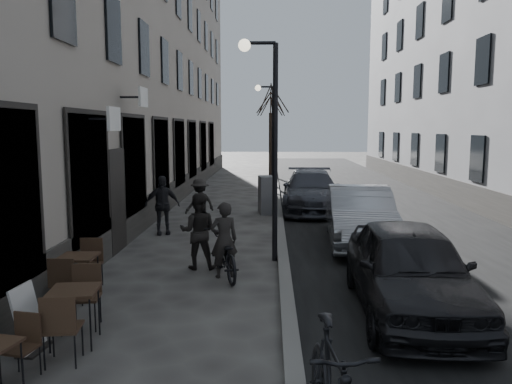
{
  "coord_description": "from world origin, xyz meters",
  "views": [
    {
      "loc": [
        -0.11,
        -5.48,
        3.11
      ],
      "look_at": [
        -0.4,
        4.7,
        1.8
      ],
      "focal_mm": 35.0,
      "sensor_mm": 36.0,
      "label": 1
    }
  ],
  "objects_px": {
    "tree_near": "(271,98)",
    "pedestrian_mid": "(200,204)",
    "utility_cabinet": "(266,195)",
    "pedestrian_near": "(198,231)",
    "bistro_set_c": "(78,272)",
    "tree_far": "(271,104)",
    "bicycle": "(224,254)",
    "pedestrian_far": "(162,205)",
    "streetlamp_far": "(269,127)",
    "bistro_set_b": "(75,311)",
    "car_mid": "(360,216)",
    "sign_board": "(29,325)",
    "car_near": "(409,269)",
    "car_far": "(311,191)",
    "streetlamp_near": "(268,126)"
  },
  "relations": [
    {
      "from": "tree_near",
      "to": "pedestrian_mid",
      "type": "height_order",
      "value": "tree_near"
    },
    {
      "from": "utility_cabinet",
      "to": "pedestrian_near",
      "type": "bearing_deg",
      "value": -110.38
    },
    {
      "from": "tree_near",
      "to": "bistro_set_c",
      "type": "distance_m",
      "value": 18.56
    },
    {
      "from": "tree_far",
      "to": "pedestrian_near",
      "type": "bearing_deg",
      "value": -94.23
    },
    {
      "from": "tree_near",
      "to": "bicycle",
      "type": "relative_size",
      "value": 3.07
    },
    {
      "from": "pedestrian_far",
      "to": "streetlamp_far",
      "type": "bearing_deg",
      "value": 53.99
    },
    {
      "from": "bistro_set_b",
      "to": "car_mid",
      "type": "relative_size",
      "value": 0.36
    },
    {
      "from": "car_mid",
      "to": "sign_board",
      "type": "bearing_deg",
      "value": -126.73
    },
    {
      "from": "pedestrian_far",
      "to": "car_near",
      "type": "bearing_deg",
      "value": -65.26
    },
    {
      "from": "bistro_set_c",
      "to": "pedestrian_mid",
      "type": "height_order",
      "value": "pedestrian_mid"
    },
    {
      "from": "car_mid",
      "to": "car_far",
      "type": "xyz_separation_m",
      "value": [
        -0.87,
        5.43,
        -0.02
      ]
    },
    {
      "from": "streetlamp_near",
      "to": "pedestrian_mid",
      "type": "relative_size",
      "value": 3.28
    },
    {
      "from": "bicycle",
      "to": "pedestrian_mid",
      "type": "xyz_separation_m",
      "value": [
        -1.23,
        5.13,
        0.29
      ]
    },
    {
      "from": "bistro_set_b",
      "to": "bicycle",
      "type": "bearing_deg",
      "value": 53.49
    },
    {
      "from": "sign_board",
      "to": "tree_far",
      "type": "bearing_deg",
      "value": 87.66
    },
    {
      "from": "streetlamp_near",
      "to": "car_far",
      "type": "distance_m",
      "value": 7.79
    },
    {
      "from": "pedestrian_mid",
      "to": "bicycle",
      "type": "bearing_deg",
      "value": 63.87
    },
    {
      "from": "tree_far",
      "to": "streetlamp_far",
      "type": "bearing_deg",
      "value": -90.46
    },
    {
      "from": "streetlamp_near",
      "to": "streetlamp_far",
      "type": "distance_m",
      "value": 12.0
    },
    {
      "from": "pedestrian_mid",
      "to": "car_near",
      "type": "bearing_deg",
      "value": 83.11
    },
    {
      "from": "utility_cabinet",
      "to": "bicycle",
      "type": "xyz_separation_m",
      "value": [
        -0.82,
        -7.88,
        -0.2
      ]
    },
    {
      "from": "car_near",
      "to": "car_mid",
      "type": "relative_size",
      "value": 0.96
    },
    {
      "from": "streetlamp_near",
      "to": "utility_cabinet",
      "type": "height_order",
      "value": "streetlamp_near"
    },
    {
      "from": "pedestrian_mid",
      "to": "car_far",
      "type": "distance_m",
      "value": 5.08
    },
    {
      "from": "streetlamp_far",
      "to": "tree_far",
      "type": "height_order",
      "value": "tree_far"
    },
    {
      "from": "streetlamp_far",
      "to": "pedestrian_far",
      "type": "distance_m",
      "value": 9.92
    },
    {
      "from": "streetlamp_near",
      "to": "tree_far",
      "type": "relative_size",
      "value": 0.89
    },
    {
      "from": "bicycle",
      "to": "tree_far",
      "type": "bearing_deg",
      "value": -110.6
    },
    {
      "from": "bistro_set_c",
      "to": "sign_board",
      "type": "distance_m",
      "value": 2.17
    },
    {
      "from": "pedestrian_near",
      "to": "car_far",
      "type": "xyz_separation_m",
      "value": [
        3.14,
        7.93,
        -0.09
      ]
    },
    {
      "from": "utility_cabinet",
      "to": "pedestrian_near",
      "type": "height_order",
      "value": "pedestrian_near"
    },
    {
      "from": "bistro_set_b",
      "to": "utility_cabinet",
      "type": "xyz_separation_m",
      "value": [
        2.67,
        11.2,
        0.19
      ]
    },
    {
      "from": "pedestrian_near",
      "to": "car_near",
      "type": "relative_size",
      "value": 0.38
    },
    {
      "from": "utility_cabinet",
      "to": "pedestrian_far",
      "type": "height_order",
      "value": "pedestrian_far"
    },
    {
      "from": "pedestrian_near",
      "to": "car_mid",
      "type": "distance_m",
      "value": 4.72
    },
    {
      "from": "bistro_set_c",
      "to": "bicycle",
      "type": "distance_m",
      "value": 2.9
    },
    {
      "from": "tree_far",
      "to": "car_far",
      "type": "bearing_deg",
      "value": -83.65
    },
    {
      "from": "bicycle",
      "to": "utility_cabinet",
      "type": "bearing_deg",
      "value": -114.04
    },
    {
      "from": "utility_cabinet",
      "to": "car_near",
      "type": "height_order",
      "value": "car_near"
    },
    {
      "from": "pedestrian_near",
      "to": "sign_board",
      "type": "bearing_deg",
      "value": 66.04
    },
    {
      "from": "tree_near",
      "to": "car_far",
      "type": "xyz_separation_m",
      "value": [
        1.53,
        -7.77,
        -3.91
      ]
    },
    {
      "from": "streetlamp_far",
      "to": "bistro_set_b",
      "type": "height_order",
      "value": "streetlamp_far"
    },
    {
      "from": "streetlamp_near",
      "to": "pedestrian_far",
      "type": "xyz_separation_m",
      "value": [
        -3.11,
        2.87,
        -2.29
      ]
    },
    {
      "from": "streetlamp_far",
      "to": "pedestrian_mid",
      "type": "distance_m",
      "value": 8.81
    },
    {
      "from": "tree_far",
      "to": "bistro_set_b",
      "type": "distance_m",
      "value": 26.15
    },
    {
      "from": "streetlamp_far",
      "to": "tree_near",
      "type": "height_order",
      "value": "tree_near"
    },
    {
      "from": "streetlamp_near",
      "to": "utility_cabinet",
      "type": "xyz_separation_m",
      "value": [
        -0.08,
        6.54,
        -2.48
      ]
    },
    {
      "from": "streetlamp_near",
      "to": "pedestrian_near",
      "type": "xyz_separation_m",
      "value": [
        -1.53,
        -0.7,
        -2.32
      ]
    },
    {
      "from": "tree_near",
      "to": "tree_far",
      "type": "height_order",
      "value": "same"
    },
    {
      "from": "streetlamp_far",
      "to": "bistro_set_b",
      "type": "distance_m",
      "value": 17.1
    }
  ]
}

